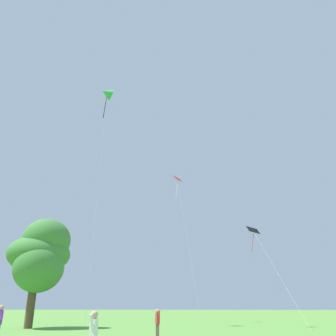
{
  "coord_description": "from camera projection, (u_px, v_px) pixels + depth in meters",
  "views": [
    {
      "loc": [
        -1.87,
        -4.63,
        1.7
      ],
      "look_at": [
        -3.9,
        22.79,
        12.32
      ],
      "focal_mm": 38.39,
      "sensor_mm": 36.0,
      "label": 1
    }
  ],
  "objects": [
    {
      "name": "kite_black_large",
      "position": [
        254.0,
        235.0,
        33.96
      ],
      "size": [
        2.57,
        9.11,
        8.96
      ],
      "color": "black",
      "rests_on": "ground_plane"
    },
    {
      "name": "kite_green_small",
      "position": [
        107.0,
        93.0,
        41.18
      ],
      "size": [
        1.84,
        5.44,
        25.33
      ],
      "color": "green",
      "rests_on": "ground_plane"
    },
    {
      "name": "kite_red_high",
      "position": [
        178.0,
        186.0,
        46.44
      ],
      "size": [
        3.19,
        8.09,
        17.89
      ],
      "color": "red",
      "rests_on": "ground_plane"
    },
    {
      "name": "person_near_tree",
      "position": [
        0.0,
        320.0,
        17.79
      ],
      "size": [
        0.43,
        0.49,
        1.77
      ],
      "color": "#2D3351",
      "rests_on": "ground_plane"
    },
    {
      "name": "person_far_back",
      "position": [
        158.0,
        321.0,
        19.96
      ],
      "size": [
        0.37,
        0.44,
        1.57
      ],
      "color": "#665B4C",
      "rests_on": "ground_plane"
    },
    {
      "name": "person_with_spool",
      "position": [
        93.0,
        334.0,
        10.25
      ],
      "size": [
        0.22,
        0.51,
        1.59
      ],
      "color": "#2D3351",
      "rests_on": "ground_plane"
    },
    {
      "name": "tree_right_cluster",
      "position": [
        41.0,
        255.0,
        31.69
      ],
      "size": [
        5.45,
        5.79,
        9.2
      ],
      "color": "brown",
      "rests_on": "ground_plane"
    }
  ]
}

